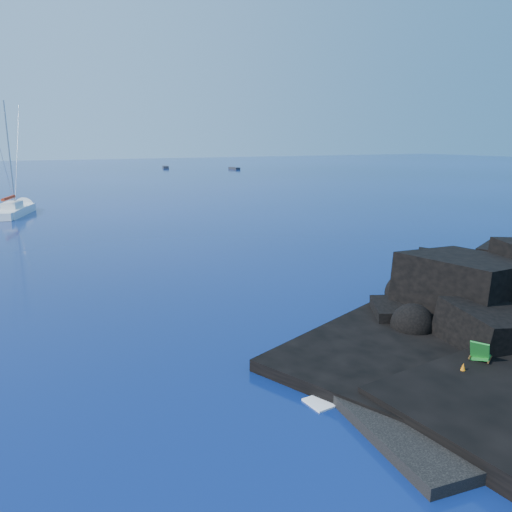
{
  "coord_description": "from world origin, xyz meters",
  "views": [
    {
      "loc": [
        -7.9,
        -9.0,
        8.05
      ],
      "look_at": [
        3.48,
        13.99,
        2.0
      ],
      "focal_mm": 35.0,
      "sensor_mm": 36.0,
      "label": 1
    }
  ],
  "objects_px": {
    "deck_chair": "(483,347)",
    "sunbather": "(396,381)",
    "sailboat": "(15,215)",
    "distant_boat_b": "(234,169)",
    "marker_cone": "(463,371)",
    "distant_boat_a": "(166,168)"
  },
  "relations": [
    {
      "from": "sunbather",
      "to": "distant_boat_b",
      "type": "distance_m",
      "value": 121.67
    },
    {
      "from": "sailboat",
      "to": "distant_boat_b",
      "type": "distance_m",
      "value": 84.84
    },
    {
      "from": "distant_boat_a",
      "to": "distant_boat_b",
      "type": "xyz_separation_m",
      "value": [
        15.11,
        -13.2,
        0.0
      ]
    },
    {
      "from": "deck_chair",
      "to": "sunbather",
      "type": "height_order",
      "value": "deck_chair"
    },
    {
      "from": "sunbather",
      "to": "distant_boat_a",
      "type": "distance_m",
      "value": 129.81
    },
    {
      "from": "distant_boat_a",
      "to": "sunbather",
      "type": "bearing_deg",
      "value": -91.1
    },
    {
      "from": "deck_chair",
      "to": "sunbather",
      "type": "bearing_deg",
      "value": 149.95
    },
    {
      "from": "distant_boat_a",
      "to": "deck_chair",
      "type": "bearing_deg",
      "value": -89.39
    },
    {
      "from": "sailboat",
      "to": "deck_chair",
      "type": "height_order",
      "value": "sailboat"
    },
    {
      "from": "sunbather",
      "to": "marker_cone",
      "type": "xyz_separation_m",
      "value": [
        2.32,
        -0.59,
        0.11
      ]
    },
    {
      "from": "sunbather",
      "to": "distant_boat_b",
      "type": "xyz_separation_m",
      "value": [
        44.51,
        113.24,
        -0.5
      ]
    },
    {
      "from": "deck_chair",
      "to": "distant_boat_a",
      "type": "relative_size",
      "value": 0.35
    },
    {
      "from": "sailboat",
      "to": "distant_boat_a",
      "type": "bearing_deg",
      "value": 81.5
    },
    {
      "from": "sunbather",
      "to": "distant_boat_b",
      "type": "height_order",
      "value": "sunbather"
    },
    {
      "from": "marker_cone",
      "to": "distant_boat_a",
      "type": "height_order",
      "value": "marker_cone"
    },
    {
      "from": "deck_chair",
      "to": "distant_boat_a",
      "type": "distance_m",
      "value": 128.99
    },
    {
      "from": "deck_chair",
      "to": "marker_cone",
      "type": "xyz_separation_m",
      "value": [
        -1.62,
        -0.57,
        -0.31
      ]
    },
    {
      "from": "deck_chair",
      "to": "distant_boat_b",
      "type": "xyz_separation_m",
      "value": [
        40.57,
        113.25,
        -0.92
      ]
    },
    {
      "from": "deck_chair",
      "to": "sailboat",
      "type": "bearing_deg",
      "value": 76.44
    },
    {
      "from": "sailboat",
      "to": "sunbather",
      "type": "xyz_separation_m",
      "value": [
        10.18,
        -48.37,
        0.5
      ]
    },
    {
      "from": "sailboat",
      "to": "sunbather",
      "type": "relative_size",
      "value": 7.6
    },
    {
      "from": "deck_chair",
      "to": "distant_boat_b",
      "type": "distance_m",
      "value": 120.3
    }
  ]
}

